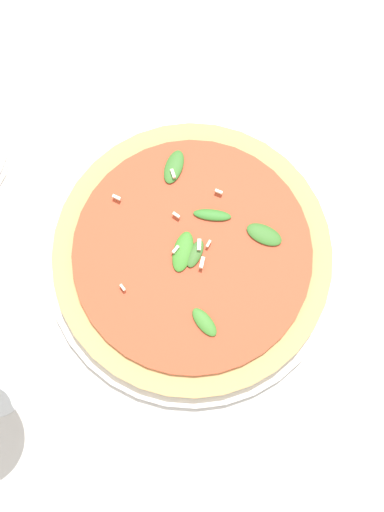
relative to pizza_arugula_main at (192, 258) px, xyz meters
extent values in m
plane|color=silver|center=(0.00, -0.04, -0.02)|extent=(6.00, 6.00, 0.00)
cylinder|color=white|center=(0.00, 0.00, -0.01)|extent=(0.32, 0.32, 0.01)
cylinder|color=tan|center=(0.00, 0.00, 0.00)|extent=(0.30, 0.30, 0.02)
cylinder|color=#C64728|center=(0.00, 0.00, 0.02)|extent=(0.25, 0.25, 0.01)
ellipsoid|color=#3E712D|center=(0.00, 0.00, 0.02)|extent=(0.03, 0.02, 0.01)
ellipsoid|color=#3F812D|center=(-0.07, -0.02, 0.02)|extent=(0.03, 0.04, 0.01)
ellipsoid|color=#39732A|center=(0.03, -0.07, 0.02)|extent=(0.03, 0.04, 0.01)
ellipsoid|color=#3D8429|center=(0.00, 0.01, 0.02)|extent=(0.05, 0.02, 0.01)
ellipsoid|color=#3A762C|center=(0.09, 0.04, 0.02)|extent=(0.04, 0.02, 0.01)
ellipsoid|color=#367D2C|center=(0.05, -0.01, 0.02)|extent=(0.01, 0.04, 0.01)
cube|color=#EFE5C6|center=(0.04, 0.02, 0.03)|extent=(0.01, 0.01, 0.00)
cube|color=#EFE5C6|center=(0.00, 0.02, 0.03)|extent=(0.01, 0.01, 0.00)
cube|color=#EFE5C6|center=(0.01, -0.01, 0.03)|extent=(0.01, 0.01, 0.01)
cube|color=#EFE5C6|center=(0.05, 0.09, 0.03)|extent=(0.01, 0.01, 0.01)
cube|color=#EFE5C6|center=(-0.01, -0.01, 0.03)|extent=(0.01, 0.00, 0.01)
cube|color=#EFE5C6|center=(0.01, -0.02, 0.03)|extent=(0.01, 0.00, 0.00)
cube|color=#EFE5C6|center=(-0.05, 0.06, 0.03)|extent=(0.01, 0.01, 0.00)
cube|color=#EFE5C6|center=(0.07, -0.02, 0.03)|extent=(0.00, 0.01, 0.00)
cube|color=#EFE5C6|center=(0.08, 0.03, 0.03)|extent=(0.01, 0.01, 0.01)
camera|label=1|loc=(-0.15, -0.03, 0.74)|focal=50.00mm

